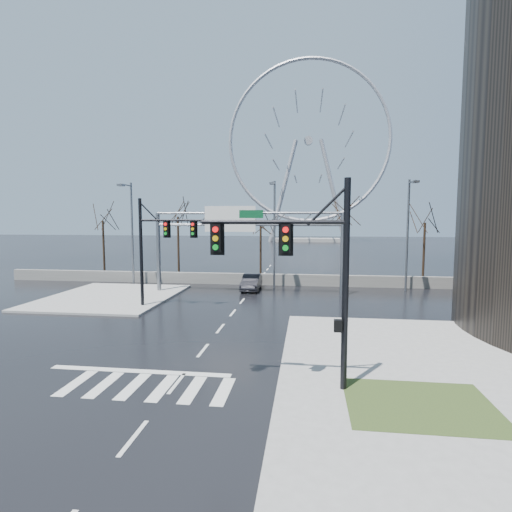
% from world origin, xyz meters
% --- Properties ---
extents(ground, '(260.00, 260.00, 0.00)m').
position_xyz_m(ground, '(0.00, 0.00, 0.00)').
color(ground, black).
rests_on(ground, ground).
extents(sidewalk_near, '(12.00, 12.00, 0.15)m').
position_xyz_m(sidewalk_near, '(10.00, -9.00, 0.07)').
color(sidewalk_near, gray).
rests_on(sidewalk_near, ground).
extents(sidewalk_right_ext, '(12.00, 10.00, 0.15)m').
position_xyz_m(sidewalk_right_ext, '(10.00, 2.00, 0.07)').
color(sidewalk_right_ext, gray).
rests_on(sidewalk_right_ext, ground).
extents(sidewalk_far, '(10.00, 12.00, 0.15)m').
position_xyz_m(sidewalk_far, '(-11.00, 12.00, 0.07)').
color(sidewalk_far, gray).
rests_on(sidewalk_far, ground).
extents(grass_strip, '(5.00, 4.00, 0.02)m').
position_xyz_m(grass_strip, '(9.00, -5.00, 0.15)').
color(grass_strip, '#2A421B').
rests_on(grass_strip, sidewalk_near).
extents(barrier_wall, '(52.00, 0.50, 1.10)m').
position_xyz_m(barrier_wall, '(0.00, 20.00, 0.55)').
color(barrier_wall, slate).
rests_on(barrier_wall, ground).
extents(signal_mast_near, '(5.52, 0.41, 8.00)m').
position_xyz_m(signal_mast_near, '(5.14, -4.04, 4.87)').
color(signal_mast_near, black).
rests_on(signal_mast_near, ground).
extents(signal_mast_far, '(4.72, 0.41, 8.00)m').
position_xyz_m(signal_mast_far, '(-5.87, 8.96, 4.83)').
color(signal_mast_far, black).
rests_on(signal_mast_far, ground).
extents(sign_gantry, '(16.36, 0.40, 7.60)m').
position_xyz_m(sign_gantry, '(-0.38, 14.96, 5.18)').
color(sign_gantry, slate).
rests_on(sign_gantry, ground).
extents(streetlight_left, '(0.50, 2.55, 10.00)m').
position_xyz_m(streetlight_left, '(-12.00, 18.16, 5.89)').
color(streetlight_left, slate).
rests_on(streetlight_left, ground).
extents(streetlight_mid, '(0.50, 2.55, 10.00)m').
position_xyz_m(streetlight_mid, '(2.00, 18.16, 5.89)').
color(streetlight_mid, slate).
rests_on(streetlight_mid, ground).
extents(streetlight_right, '(0.50, 2.55, 10.00)m').
position_xyz_m(streetlight_right, '(14.00, 18.16, 5.89)').
color(streetlight_right, slate).
rests_on(streetlight_right, ground).
extents(tree_far_left, '(3.50, 3.50, 7.00)m').
position_xyz_m(tree_far_left, '(-18.00, 24.00, 5.57)').
color(tree_far_left, black).
rests_on(tree_far_left, ground).
extents(tree_left, '(3.75, 3.75, 7.50)m').
position_xyz_m(tree_left, '(-9.00, 23.50, 5.98)').
color(tree_left, black).
rests_on(tree_left, ground).
extents(tree_center, '(3.25, 3.25, 6.50)m').
position_xyz_m(tree_center, '(0.00, 24.50, 5.17)').
color(tree_center, black).
rests_on(tree_center, ground).
extents(tree_right, '(3.90, 3.90, 7.80)m').
position_xyz_m(tree_right, '(9.00, 23.50, 6.22)').
color(tree_right, black).
rests_on(tree_right, ground).
extents(tree_far_right, '(3.40, 3.40, 6.80)m').
position_xyz_m(tree_far_right, '(17.00, 24.00, 5.41)').
color(tree_far_right, black).
rests_on(tree_far_right, ground).
extents(ferris_wheel, '(45.00, 6.00, 50.91)m').
position_xyz_m(ferris_wheel, '(5.00, 95.00, 26.13)').
color(ferris_wheel, gray).
rests_on(ferris_wheel, ground).
extents(car, '(1.54, 4.40, 1.45)m').
position_xyz_m(car, '(0.04, 17.00, 0.72)').
color(car, black).
rests_on(car, ground).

